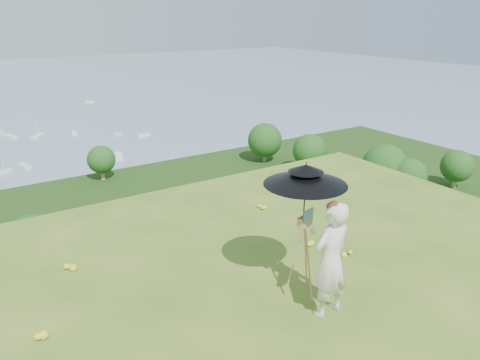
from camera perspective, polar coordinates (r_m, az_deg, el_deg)
ground at (r=7.30m, az=11.46°, el=-18.50°), size 14.00×14.00×0.00m
shoreline_tier at (r=88.81m, az=-26.95°, el=-9.75°), size 170.00×28.00×8.00m
slope_trees at (r=43.74m, az=-24.28°, el=-8.63°), size 110.00×50.00×6.00m
wildflowers at (r=7.40m, az=10.09°, el=-17.20°), size 10.00×10.50×0.12m
painter at (r=7.29m, az=10.98°, el=-9.54°), size 0.73×0.52×1.90m
field_easel at (r=7.75m, az=7.72°, el=-8.82°), size 0.74×0.74×1.57m
sun_umbrella at (r=7.34m, az=7.90°, el=-1.65°), size 1.61×1.61×1.05m
painter_cap at (r=6.91m, az=11.46°, el=-3.06°), size 0.28×0.32×0.10m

